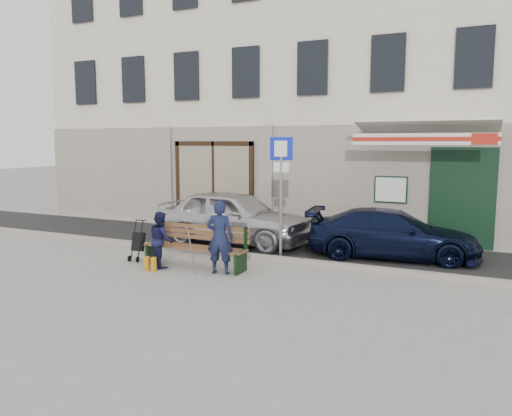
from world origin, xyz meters
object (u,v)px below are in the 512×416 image
Objects in this scene: man at (220,237)px; car_navy at (392,234)px; parking_sign at (281,177)px; stroller at (138,243)px; car_silver at (233,217)px; woman at (161,239)px; bench at (193,247)px.

car_navy is at bearing -148.34° from man.
stroller is (-2.95, -1.52, -1.51)m from parking_sign.
woman is (-0.25, -2.94, -0.12)m from car_silver.
car_navy is 1.66× the size of bench.
parking_sign is 3.64m from stroller.
stroller is (-2.30, 0.24, -0.36)m from man.
stroller is at bearing -162.22° from parking_sign.
parking_sign is (1.85, -1.14, 1.19)m from car_silver.
parking_sign is 3.06m from woman.
car_navy is 5.37m from woman.
car_silver is 1.08× the size of car_navy.
woman is (-4.45, -3.01, 0.04)m from car_navy.
parking_sign is at bearing -101.58° from woman.
stroller is (-0.85, 0.28, -0.20)m from woman.
parking_sign is at bearing 18.86° from stroller.
car_silver is 2.96m from woman.
parking_sign is at bearing -123.32° from man.
woman is (-0.65, -0.28, 0.16)m from bench.
car_navy is 1.40× the size of parking_sign.
man is at bearing -16.50° from bench.
parking_sign is 2.20m from man.
car_silver is 2.71m from bench.
man is at bearing -140.57° from woman.
bench is 1.50m from stroller.
woman is at bearing -11.42° from man.
woman is at bearing 116.81° from car_navy.
bench is 0.73m from woman.
car_navy is 4.68m from bench.
car_silver is 1.51× the size of parking_sign.
parking_sign is 1.18× the size of bench.
bench is at bearing -8.61° from stroller.
stroller is at bearing 179.76° from bench.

